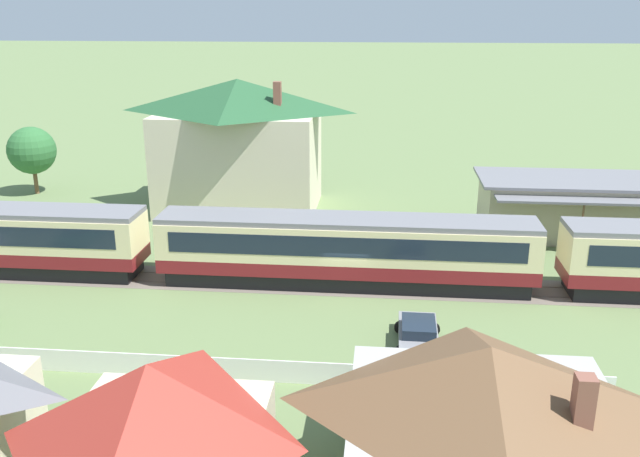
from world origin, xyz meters
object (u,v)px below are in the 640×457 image
passenger_train (350,248)px  cottage_red_roof (153,442)px  cottage_brown_roof_2 (485,423)px  station_house_dark_green_roof (239,143)px  station_building (566,206)px  yard_tree_0 (32,150)px  parked_car_grey (418,334)px

passenger_train → cottage_red_roof: (-4.92, -19.62, 0.58)m
cottage_red_roof → cottage_brown_roof_2: (10.14, 1.89, 0.04)m
station_house_dark_green_roof → cottage_red_roof: 35.16m
station_building → yard_tree_0: 43.51m
station_building → parked_car_grey: (-10.98, -18.06, -1.45)m
parked_car_grey → yard_tree_0: (-31.92, 25.10, 3.17)m
cottage_brown_roof_2 → parked_car_grey: bearing=98.6°
cottage_brown_roof_2 → yard_tree_0: size_ratio=1.59×
passenger_train → parked_car_grey: size_ratio=16.27×
station_building → station_house_dark_green_roof: bearing=169.8°
passenger_train → yard_tree_0: (-28.28, 17.83, 1.53)m
station_house_dark_green_roof → cottage_brown_roof_2: 36.14m
passenger_train → cottage_red_roof: bearing=-104.1°
station_building → cottage_red_roof: 36.16m
cottage_brown_roof_2 → yard_tree_0: yard_tree_0 is taller
passenger_train → cottage_brown_roof_2: bearing=-73.6°
station_building → passenger_train: bearing=-143.6°
passenger_train → station_building: (14.62, 10.79, -0.19)m
yard_tree_0 → parked_car_grey: bearing=-38.2°
yard_tree_0 → station_house_dark_green_roof: bearing=-8.2°
station_house_dark_green_roof → yard_tree_0: (-18.67, 2.70, -1.48)m
station_building → yard_tree_0: (-42.90, 7.05, 1.72)m
station_house_dark_green_roof → cottage_brown_roof_2: bearing=-65.7°
cottage_red_roof → yard_tree_0: bearing=121.9°
station_house_dark_green_roof → cottage_red_roof: size_ratio=1.58×
cottage_red_roof → parked_car_grey: (8.57, 12.35, -2.22)m
cottage_brown_roof_2 → parked_car_grey: cottage_brown_roof_2 is taller
cottage_red_roof → cottage_brown_roof_2: cottage_brown_roof_2 is taller
station_building → yard_tree_0: yard_tree_0 is taller
cottage_red_roof → station_building: bearing=57.3°
yard_tree_0 → cottage_brown_roof_2: bearing=-46.7°
station_building → parked_car_grey: bearing=-121.3°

